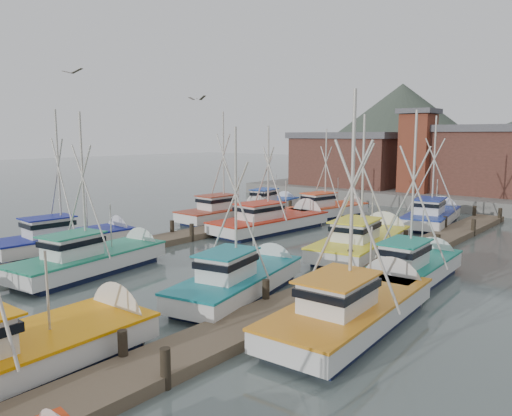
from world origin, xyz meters
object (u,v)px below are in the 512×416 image
Objects in this scene: boat_12 at (330,210)px; boat_1 at (15,356)px; lookout_tower at (417,150)px; boat_4 at (98,259)px; boat_8 at (276,221)px.

boat_1 is at bearing -64.31° from boat_12.
lookout_tower reaches higher than boat_1.
lookout_tower is at bearing 92.40° from boat_12.
boat_4 is 14.97m from boat_8.
boat_8 is at bearing -79.06° from boat_12.
boat_8 is (0.23, 14.96, -0.00)m from boat_4.
boat_4 is 22.73m from boat_12.
boat_1 reaches higher than boat_12.
boat_1 is 1.11× the size of boat_4.
lookout_tower is 45.08m from boat_1.
boat_4 is at bearing -93.55° from lookout_tower.
lookout_tower reaches higher than boat_8.
boat_4 is at bearing 133.64° from boat_1.
lookout_tower is 0.83× the size of boat_1.
lookout_tower is at bearing 89.11° from boat_8.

